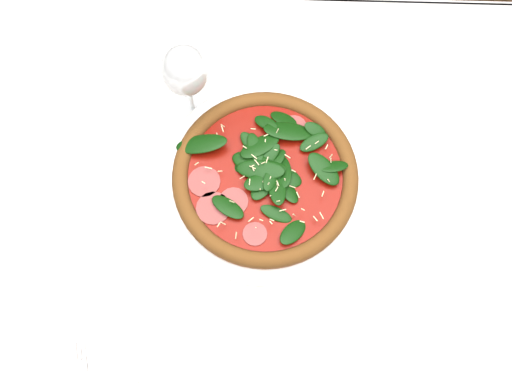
{
  "coord_description": "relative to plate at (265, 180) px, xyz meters",
  "views": [
    {
      "loc": [
        -0.06,
        -0.29,
        1.65
      ],
      "look_at": [
        -0.07,
        0.01,
        0.77
      ],
      "focal_mm": 40.0,
      "sensor_mm": 36.0,
      "label": 1
    }
  ],
  "objects": [
    {
      "name": "dining_table",
      "position": [
        0.05,
        -0.03,
        -0.11
      ],
      "size": [
        1.21,
        0.81,
        0.75
      ],
      "color": "white",
      "rests_on": "ground"
    },
    {
      "name": "fork",
      "position": [
        -0.26,
        -0.33,
        0.01
      ],
      "size": [
        0.05,
        0.15,
        0.0
      ],
      "rotation": [
        0.0,
        0.0,
        0.22
      ],
      "color": "silver",
      "rests_on": "napkin"
    },
    {
      "name": "wine_glass",
      "position": [
        -0.13,
        0.13,
        0.12
      ],
      "size": [
        0.07,
        0.07,
        0.18
      ],
      "color": "silver",
      "rests_on": "dining_table"
    },
    {
      "name": "pizza",
      "position": [
        0.0,
        -0.0,
        0.02
      ],
      "size": [
        0.4,
        0.4,
        0.04
      ],
      "rotation": [
        0.0,
        0.0,
        -0.37
      ],
      "color": "brown",
      "rests_on": "plate"
    },
    {
      "name": "ground",
      "position": [
        0.05,
        -0.03,
        -0.76
      ],
      "size": [
        6.0,
        6.0,
        0.0
      ],
      "primitive_type": "plane",
      "color": "brown",
      "rests_on": "ground"
    },
    {
      "name": "plate",
      "position": [
        0.0,
        0.0,
        0.0
      ],
      "size": [
        0.35,
        0.35,
        0.02
      ],
      "color": "white",
      "rests_on": "dining_table"
    }
  ]
}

